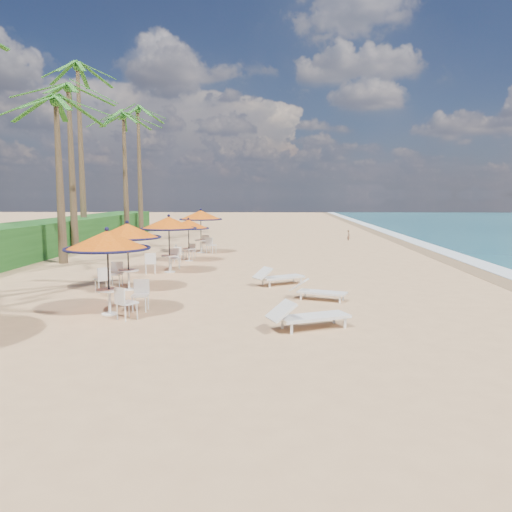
# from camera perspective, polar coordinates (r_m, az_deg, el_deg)

# --- Properties ---
(ground) EXTENTS (160.00, 160.00, 0.00)m
(ground) POSITION_cam_1_polar(r_m,az_deg,el_deg) (14.09, 3.65, -6.49)
(ground) COLOR tan
(ground) RESTS_ON ground
(foam_strip) EXTENTS (1.20, 140.00, 0.04)m
(foam_strip) POSITION_cam_1_polar(r_m,az_deg,el_deg) (25.76, 24.41, -0.95)
(foam_strip) COLOR white
(foam_strip) RESTS_ON ground
(wetsand_band) EXTENTS (1.40, 140.00, 0.02)m
(wetsand_band) POSITION_cam_1_polar(r_m,az_deg,el_deg) (25.44, 22.53, -0.95)
(wetsand_band) COLOR olive
(wetsand_band) RESTS_ON ground
(scrub_hedge) EXTENTS (3.00, 40.00, 1.80)m
(scrub_hedge) POSITION_cam_1_polar(r_m,az_deg,el_deg) (28.12, -25.45, 1.47)
(scrub_hedge) COLOR #194716
(scrub_hedge) RESTS_ON ground
(station_0) EXTENTS (2.32, 2.32, 2.42)m
(station_0) POSITION_cam_1_polar(r_m,az_deg,el_deg) (14.12, -16.32, 0.88)
(station_0) COLOR black
(station_0) RESTS_ON ground
(station_1) EXTENTS (2.31, 2.31, 2.41)m
(station_1) POSITION_cam_1_polar(r_m,az_deg,el_deg) (17.72, -14.72, 2.10)
(station_1) COLOR black
(station_1) RESTS_ON ground
(station_2) EXTENTS (2.37, 2.44, 2.47)m
(station_2) POSITION_cam_1_polar(r_m,az_deg,el_deg) (21.46, -10.01, 3.16)
(station_2) COLOR black
(station_2) RESTS_ON ground
(station_3) EXTENTS (2.07, 2.07, 2.16)m
(station_3) POSITION_cam_1_polar(r_m,az_deg,el_deg) (25.02, -7.84, 3.03)
(station_3) COLOR black
(station_3) RESTS_ON ground
(station_4) EXTENTS (2.42, 2.42, 2.52)m
(station_4) POSITION_cam_1_polar(r_m,az_deg,el_deg) (28.46, -6.24, 4.23)
(station_4) COLOR black
(station_4) RESTS_ON ground
(lounger_near) EXTENTS (2.16, 1.45, 0.74)m
(lounger_near) POSITION_cam_1_polar(r_m,az_deg,el_deg) (12.36, 5.74, -6.78)
(lounger_near) COLOR silver
(lounger_near) RESTS_ON ground
(lounger_mid) EXTENTS (1.84, 1.13, 0.63)m
(lounger_mid) POSITION_cam_1_polar(r_m,az_deg,el_deg) (15.81, 6.91, -3.94)
(lounger_mid) COLOR silver
(lounger_mid) RESTS_ON ground
(lounger_far) EXTENTS (1.95, 1.55, 0.69)m
(lounger_far) POSITION_cam_1_polar(r_m,az_deg,el_deg) (18.25, 2.46, -2.33)
(lounger_far) COLOR silver
(lounger_far) RESTS_ON ground
(palm_3) EXTENTS (5.00, 5.00, 7.89)m
(palm_3) POSITION_cam_1_polar(r_m,az_deg,el_deg) (25.91, -21.86, 15.14)
(palm_3) COLOR brown
(palm_3) RESTS_ON ground
(palm_4) EXTENTS (5.00, 5.00, 9.35)m
(palm_4) POSITION_cam_1_polar(r_m,az_deg,el_deg) (30.25, -20.63, 16.59)
(palm_4) COLOR brown
(palm_4) RESTS_ON ground
(palm_5) EXTENTS (5.00, 5.00, 11.68)m
(palm_5) POSITION_cam_1_polar(r_m,az_deg,el_deg) (35.76, -19.69, 18.61)
(palm_5) COLOR brown
(palm_5) RESTS_ON ground
(palm_6) EXTENTS (5.00, 5.00, 9.16)m
(palm_6) POSITION_cam_1_polar(r_m,az_deg,el_deg) (38.21, -14.89, 14.43)
(palm_6) COLOR brown
(palm_6) RESTS_ON ground
(palm_7) EXTENTS (5.00, 5.00, 10.28)m
(palm_7) POSITION_cam_1_polar(r_m,az_deg,el_deg) (42.19, -13.33, 15.18)
(palm_7) COLOR brown
(palm_7) RESTS_ON ground
(person) EXTENTS (0.25, 0.34, 0.85)m
(person) POSITION_cam_1_polar(r_m,az_deg,el_deg) (36.17, 10.54, 2.36)
(person) COLOR brown
(person) RESTS_ON ground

